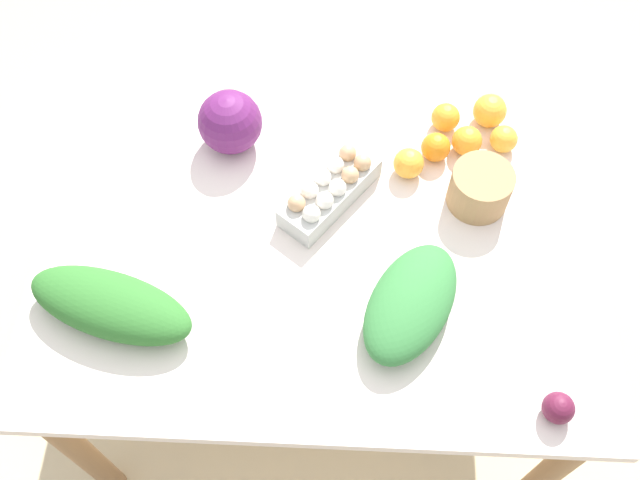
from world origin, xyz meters
The scene contains 14 objects.
ground_plane centered at (0.00, 0.00, 0.00)m, with size 8.00×8.00×0.00m, color #C6B289.
dining_table centered at (0.00, 0.00, 0.66)m, with size 1.28×0.91×0.76m.
cabbage_purple centered at (-0.23, 0.28, 0.84)m, with size 0.16×0.16×0.16m, color #601E5B.
egg_carton centered at (0.02, 0.12, 0.81)m, with size 0.24×0.27×0.09m.
paper_bag centered at (0.36, 0.14, 0.81)m, with size 0.14×0.14×0.10m, color #A87F51.
greens_bunch_dandelion centered at (0.20, -0.16, 0.81)m, with size 0.30×0.17×0.09m, color #337538.
greens_bunch_beet_tops centered at (-0.43, -0.19, 0.81)m, with size 0.37×0.15×0.10m, color #2D6B28.
beet_root centered at (0.48, -0.37, 0.80)m, with size 0.06×0.06×0.06m, color #5B1933.
orange_0 centered at (0.30, 0.36, 0.80)m, with size 0.07×0.07×0.07m, color orange.
orange_1 centered at (0.20, 0.21, 0.80)m, with size 0.07×0.07×0.07m, color #F9A833.
orange_2 centered at (0.27, 0.26, 0.80)m, with size 0.07×0.07×0.07m, color orange.
orange_3 centered at (0.41, 0.38, 0.80)m, with size 0.08×0.08×0.08m, color #F9A833.
orange_4 centered at (0.34, 0.28, 0.80)m, with size 0.07×0.07×0.07m, color orange.
orange_5 centered at (0.44, 0.30, 0.80)m, with size 0.07×0.07×0.07m, color #F9A833.
Camera 1 is at (0.04, -0.81, 2.17)m, focal length 40.00 mm.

